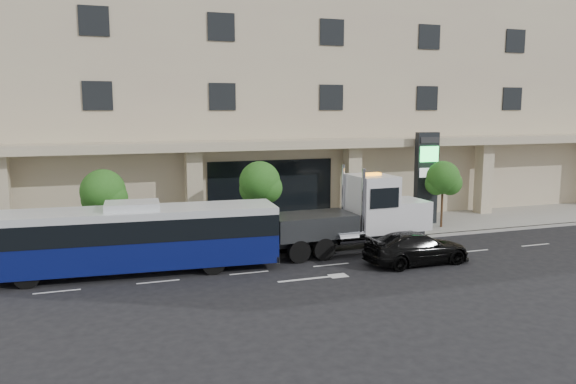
% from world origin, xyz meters
% --- Properties ---
extents(ground, '(120.00, 120.00, 0.00)m').
position_xyz_m(ground, '(0.00, 0.00, 0.00)').
color(ground, black).
rests_on(ground, ground).
extents(sidewalk, '(120.00, 6.00, 0.15)m').
position_xyz_m(sidewalk, '(0.00, 5.00, 0.07)').
color(sidewalk, gray).
rests_on(sidewalk, ground).
extents(curb, '(120.00, 0.30, 0.15)m').
position_xyz_m(curb, '(0.00, 2.00, 0.07)').
color(curb, gray).
rests_on(curb, ground).
extents(convention_center, '(60.00, 17.60, 20.00)m').
position_xyz_m(convention_center, '(-0.00, 15.42, 9.97)').
color(convention_center, tan).
rests_on(convention_center, ground).
extents(tree_left, '(2.27, 2.20, 4.22)m').
position_xyz_m(tree_left, '(-9.97, 3.59, 3.11)').
color(tree_left, '#422B19').
rests_on(tree_left, sidewalk).
extents(tree_mid, '(2.28, 2.20, 4.38)m').
position_xyz_m(tree_mid, '(-1.97, 3.59, 3.26)').
color(tree_mid, '#422B19').
rests_on(tree_mid, sidewalk).
extents(tree_right, '(2.10, 2.00, 4.04)m').
position_xyz_m(tree_right, '(9.53, 3.59, 3.04)').
color(tree_right, '#422B19').
rests_on(tree_right, sidewalk).
extents(city_bus, '(12.90, 3.58, 3.23)m').
position_xyz_m(city_bus, '(-8.86, 0.17, 1.64)').
color(city_bus, black).
rests_on(city_bus, ground).
extents(tow_truck, '(9.70, 2.75, 4.41)m').
position_xyz_m(tow_truck, '(2.30, 0.56, 1.81)').
color(tow_truck, '#2D3033').
rests_on(tow_truck, ground).
extents(black_sedan, '(5.28, 2.29, 1.51)m').
position_xyz_m(black_sedan, '(3.93, -2.57, 0.76)').
color(black_sedan, black).
rests_on(black_sedan, ground).
extents(signage_pylon, '(1.45, 0.60, 5.71)m').
position_xyz_m(signage_pylon, '(9.18, 4.92, 3.05)').
color(signage_pylon, black).
rests_on(signage_pylon, sidewalk).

